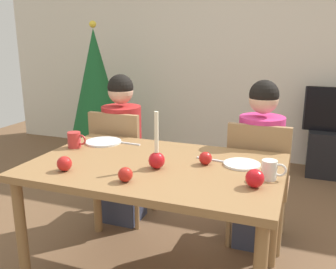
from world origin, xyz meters
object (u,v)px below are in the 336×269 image
at_px(person_left_child, 123,152).
at_px(plate_right, 242,164).
at_px(dining_table, 156,178).
at_px(apple_far_edge, 205,158).
at_px(mug_left, 75,140).
at_px(apple_by_right_mug, 125,174).
at_px(apple_near_candle, 64,164).
at_px(person_right_child, 259,168).
at_px(christmas_tree, 96,90).
at_px(mug_right, 270,170).
at_px(chair_right, 258,178).
at_px(candle_centerpiece, 157,157).
at_px(apple_by_left_plate, 255,178).
at_px(plate_left, 103,142).
at_px(chair_left, 121,160).

bearing_deg(person_left_child, plate_right, -26.19).
relative_size(dining_table, apple_far_edge, 19.24).
distance_m(mug_left, apple_by_right_mug, 0.70).
bearing_deg(plate_right, apple_near_candle, -154.16).
height_order(person_right_child, christmas_tree, christmas_tree).
distance_m(person_right_child, apple_by_right_mug, 1.10).
bearing_deg(person_left_child, dining_table, -49.62).
xyz_separation_m(apple_near_candle, apple_by_right_mug, (0.37, -0.02, -0.00)).
height_order(plate_right, apple_far_edge, apple_far_edge).
bearing_deg(mug_right, chair_right, 100.97).
height_order(person_right_child, apple_far_edge, person_right_child).
relative_size(christmas_tree, apple_near_candle, 20.15).
xyz_separation_m(dining_table, candle_centerpiece, (0.03, -0.07, 0.15)).
bearing_deg(mug_right, candle_centerpiece, -175.14).
distance_m(chair_right, plate_right, 0.52).
relative_size(person_left_child, apple_by_left_plate, 13.10).
bearing_deg(candle_centerpiece, mug_left, 164.67).
distance_m(person_left_child, apple_near_candle, 0.95).
bearing_deg(mug_left, apple_by_right_mug, -35.52).
height_order(plate_left, mug_left, mug_left).
relative_size(candle_centerpiece, plate_left, 1.32).
bearing_deg(dining_table, person_right_child, 51.86).
bearing_deg(apple_by_right_mug, christmas_tree, 124.24).
height_order(dining_table, mug_right, mug_right).
relative_size(candle_centerpiece, mug_left, 2.43).
bearing_deg(chair_right, mug_left, -155.78).
bearing_deg(candle_centerpiece, chair_left, 130.67).
xyz_separation_m(person_right_child, candle_centerpiece, (-0.47, -0.71, 0.25)).
relative_size(christmas_tree, apple_by_left_plate, 18.04).
distance_m(chair_right, person_left_child, 1.05).
distance_m(chair_left, apple_by_left_plate, 1.37).
bearing_deg(apple_far_edge, mug_left, 178.53).
xyz_separation_m(chair_left, plate_right, (1.00, -0.46, 0.24)).
distance_m(dining_table, person_left_child, 0.85).
bearing_deg(mug_left, chair_left, 83.05).
distance_m(person_right_child, plate_left, 1.08).
distance_m(dining_table, chair_left, 0.83).
distance_m(christmas_tree, mug_left, 2.02).
xyz_separation_m(candle_centerpiece, plate_left, (-0.52, 0.34, -0.06)).
distance_m(dining_table, apple_near_candle, 0.51).
bearing_deg(apple_by_right_mug, mug_right, 22.93).
relative_size(plate_right, apple_by_left_plate, 2.27).
relative_size(chair_right, person_left_child, 0.77).
relative_size(plate_right, apple_by_right_mug, 2.76).
bearing_deg(person_right_child, mug_right, -79.56).
height_order(chair_left, plate_left, chair_left).
xyz_separation_m(mug_left, apple_by_right_mug, (0.57, -0.40, -0.01)).
relative_size(chair_right, apple_by_right_mug, 12.22).
bearing_deg(apple_by_right_mug, chair_right, 59.11).
bearing_deg(apple_near_candle, apple_far_edge, 28.15).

